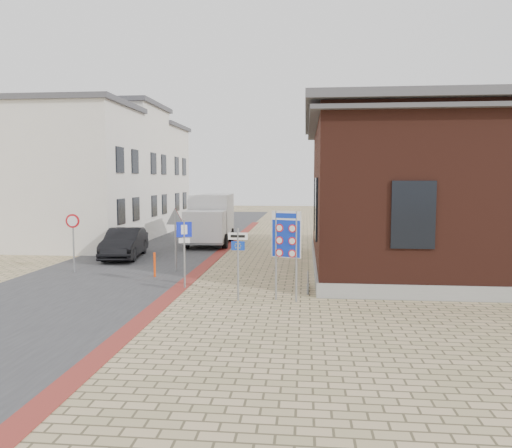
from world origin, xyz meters
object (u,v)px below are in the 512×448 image
at_px(essen_sign, 238,253).
at_px(bollard, 155,265).
at_px(sedan, 124,243).
at_px(box_truck, 210,219).
at_px(parking_sign, 184,242).
at_px(border_sign, 286,236).

bearing_deg(essen_sign, bollard, 139.67).
bearing_deg(sedan, box_truck, 52.19).
relative_size(sedan, bollard, 4.51).
distance_m(sedan, essen_sign, 10.81).
distance_m(sedan, parking_sign, 8.15).
relative_size(essen_sign, bollard, 2.36).
relative_size(box_truck, essen_sign, 2.47).
relative_size(border_sign, bollard, 2.90).
bearing_deg(bollard, box_truck, 88.39).
distance_m(border_sign, bollard, 6.60).
height_order(box_truck, border_sign, box_truck).
bearing_deg(parking_sign, sedan, 108.05).
height_order(sedan, parking_sign, parking_sign).
height_order(box_truck, essen_sign, box_truck).
bearing_deg(border_sign, sedan, 155.43).
distance_m(box_truck, parking_sign, 12.36).
distance_m(sedan, box_truck, 6.62).
height_order(border_sign, parking_sign, border_sign).
bearing_deg(box_truck, border_sign, -72.07).
bearing_deg(bollard, parking_sign, -48.03).
bearing_deg(parking_sign, bollard, 114.54).
xyz_separation_m(box_truck, essen_sign, (3.59, -13.98, 0.01)).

